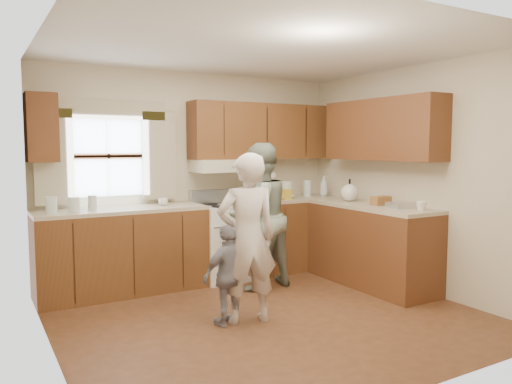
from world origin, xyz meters
TOP-DOWN VIEW (x-y plane):
  - room at (0.00, 0.00)m, footprint 3.80×3.80m
  - kitchen_fixtures at (0.61, 1.08)m, footprint 3.80×2.25m
  - stove at (0.30, 1.44)m, footprint 0.76×0.67m
  - woman_left at (-0.25, -0.04)m, footprint 0.62×0.46m
  - woman_right at (0.40, 0.85)m, footprint 0.93×0.79m
  - child at (-0.43, -0.02)m, footprint 0.56×0.30m

SIDE VIEW (x-z plane):
  - child at x=-0.43m, z-range 0.00..0.91m
  - stove at x=0.30m, z-range -0.07..1.00m
  - woman_left at x=-0.25m, z-range 0.00..1.55m
  - woman_right at x=0.40m, z-range 0.00..1.65m
  - kitchen_fixtures at x=0.61m, z-range -0.24..1.91m
  - room at x=0.00m, z-range -0.65..3.15m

